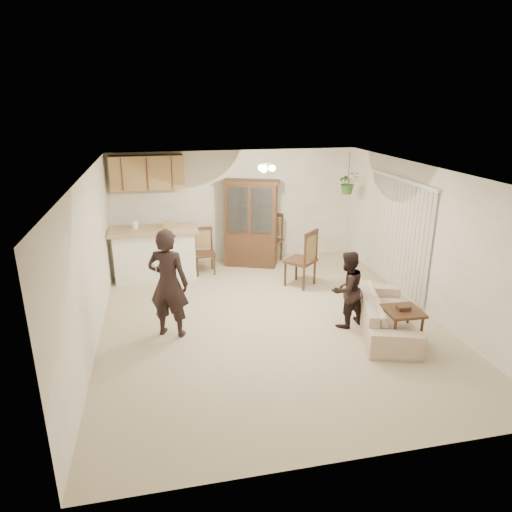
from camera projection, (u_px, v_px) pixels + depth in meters
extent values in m
plane|color=#BBB18D|center=(270.00, 320.00, 7.71)|extent=(6.50, 6.50, 0.00)
cube|color=silver|center=(271.00, 172.00, 6.90)|extent=(5.50, 6.50, 0.02)
cube|color=white|center=(236.00, 206.00, 10.31)|extent=(5.50, 0.02, 2.50)
cube|color=white|center=(352.00, 355.00, 4.29)|extent=(5.50, 0.02, 2.50)
cube|color=white|center=(90.00, 262.00, 6.76)|extent=(0.02, 6.50, 2.50)
cube|color=white|center=(425.00, 240.00, 7.84)|extent=(0.02, 6.50, 2.50)
cube|color=white|center=(155.00, 256.00, 9.35)|extent=(1.60, 0.55, 1.00)
cube|color=tan|center=(153.00, 230.00, 9.17)|extent=(1.75, 0.70, 0.08)
cube|color=#996B42|center=(147.00, 172.00, 9.49)|extent=(1.50, 0.34, 0.70)
imported|color=#305220|center=(348.00, 183.00, 9.78)|extent=(0.43, 0.37, 0.48)
cylinder|color=black|center=(349.00, 167.00, 9.68)|extent=(0.01, 0.01, 0.65)
imported|color=beige|center=(386.00, 309.00, 7.29)|extent=(1.26, 2.01, 0.73)
imported|color=black|center=(168.00, 282.00, 6.97)|extent=(0.77, 0.66, 1.80)
imported|color=black|center=(347.00, 287.00, 7.33)|extent=(0.80, 0.73, 1.35)
cube|color=#332212|center=(251.00, 249.00, 10.21)|extent=(1.20, 0.82, 0.75)
cube|color=#332212|center=(251.00, 208.00, 9.91)|extent=(1.18, 0.77, 1.12)
cube|color=#ADBBBE|center=(251.00, 208.00, 9.91)|extent=(0.91, 0.37, 0.98)
cube|color=#332212|center=(251.00, 182.00, 9.72)|extent=(1.30, 0.88, 0.06)
cube|color=#332212|center=(403.00, 311.00, 6.77)|extent=(0.55, 0.55, 0.04)
cube|color=#332212|center=(400.00, 335.00, 6.90)|extent=(0.46, 0.46, 0.03)
cube|color=#332212|center=(403.00, 308.00, 6.76)|extent=(0.19, 0.14, 0.06)
cube|color=#332212|center=(205.00, 254.00, 9.69)|extent=(0.44, 0.44, 0.05)
cube|color=#A88254|center=(204.00, 242.00, 9.61)|extent=(0.32, 0.05, 0.37)
cube|color=#332212|center=(204.00, 231.00, 9.53)|extent=(0.39, 0.05, 0.07)
cube|color=#332212|center=(270.00, 241.00, 10.33)|extent=(0.69, 0.69, 0.05)
cube|color=#A88254|center=(270.00, 229.00, 10.24)|extent=(0.32, 0.25, 0.43)
cube|color=#332212|center=(270.00, 217.00, 10.15)|extent=(0.39, 0.30, 0.09)
cube|color=#332212|center=(300.00, 261.00, 9.02)|extent=(0.73, 0.73, 0.06)
cube|color=#A88254|center=(301.00, 246.00, 8.92)|extent=(0.31, 0.29, 0.45)
cube|color=#332212|center=(301.00, 231.00, 8.82)|extent=(0.38, 0.35, 0.09)
cube|color=white|center=(155.00, 264.00, 6.45)|extent=(0.10, 0.16, 0.05)
cube|color=white|center=(361.00, 287.00, 7.07)|extent=(0.07, 0.12, 0.03)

